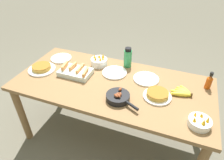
{
  "coord_description": "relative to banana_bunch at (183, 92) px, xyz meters",
  "views": [
    {
      "loc": [
        0.53,
        -1.39,
        1.83
      ],
      "look_at": [
        0.0,
        0.0,
        0.76
      ],
      "focal_mm": 32.0,
      "sensor_mm": 36.0,
      "label": 1
    }
  ],
  "objects": [
    {
      "name": "skillet",
      "position": [
        -0.49,
        -0.27,
        0.01
      ],
      "size": [
        0.3,
        0.21,
        0.08
      ],
      "rotation": [
        0.0,
        0.0,
        5.83
      ],
      "color": "black",
      "rests_on": "dining_table"
    },
    {
      "name": "empty_plate_far_left",
      "position": [
        -1.31,
        0.15,
        -0.01
      ],
      "size": [
        0.22,
        0.22,
        0.02
      ],
      "color": "white",
      "rests_on": "dining_table"
    },
    {
      "name": "fruit_bowl_mango",
      "position": [
        0.14,
        -0.32,
        0.01
      ],
      "size": [
        0.16,
        0.16,
        0.1
      ],
      "color": "white",
      "rests_on": "dining_table"
    },
    {
      "name": "hot_sauce_bottle",
      "position": [
        0.2,
        0.17,
        0.05
      ],
      "size": [
        0.05,
        0.05,
        0.17
      ],
      "color": "#C64C0F",
      "rests_on": "dining_table"
    },
    {
      "name": "melon_tray",
      "position": [
        -1.01,
        -0.06,
        0.01
      ],
      "size": [
        0.31,
        0.2,
        0.1
      ],
      "color": "silver",
      "rests_on": "dining_table"
    },
    {
      "name": "frittata_plate_side",
      "position": [
        -0.2,
        -0.12,
        0.01
      ],
      "size": [
        0.24,
        0.24,
        0.05
      ],
      "color": "white",
      "rests_on": "dining_table"
    },
    {
      "name": "fruit_bowl_citrus",
      "position": [
        -0.87,
        0.18,
        0.02
      ],
      "size": [
        0.17,
        0.17,
        0.13
      ],
      "color": "white",
      "rests_on": "dining_table"
    },
    {
      "name": "frittata_plate_center",
      "position": [
        -1.37,
        -0.12,
        0.0
      ],
      "size": [
        0.27,
        0.27,
        0.05
      ],
      "color": "white",
      "rests_on": "dining_table"
    },
    {
      "name": "dining_table",
      "position": [
        -0.63,
        -0.06,
        -0.11
      ],
      "size": [
        1.82,
        0.85,
        0.73
      ],
      "color": "olive",
      "rests_on": "ground_plane"
    },
    {
      "name": "banana_bunch",
      "position": [
        0.0,
        0.0,
        0.0
      ],
      "size": [
        0.19,
        0.18,
        0.04
      ],
      "color": "yellow",
      "rests_on": "dining_table"
    },
    {
      "name": "empty_plate_far_right",
      "position": [
        -0.34,
        0.1,
        -0.01
      ],
      "size": [
        0.24,
        0.24,
        0.02
      ],
      "color": "white",
      "rests_on": "dining_table"
    },
    {
      "name": "water_bottle",
      "position": [
        -0.58,
        0.27,
        0.08
      ],
      "size": [
        0.08,
        0.08,
        0.21
      ],
      "color": "#2D9351",
      "rests_on": "dining_table"
    },
    {
      "name": "ground_plane",
      "position": [
        -0.63,
        -0.06,
        -0.75
      ],
      "size": [
        14.0,
        14.0,
        0.0
      ],
      "primitive_type": "plane",
      "color": "#666051"
    },
    {
      "name": "empty_plate_near_front",
      "position": [
        -0.66,
        0.09,
        -0.01
      ],
      "size": [
        0.24,
        0.24,
        0.02
      ],
      "color": "white",
      "rests_on": "dining_table"
    }
  ]
}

